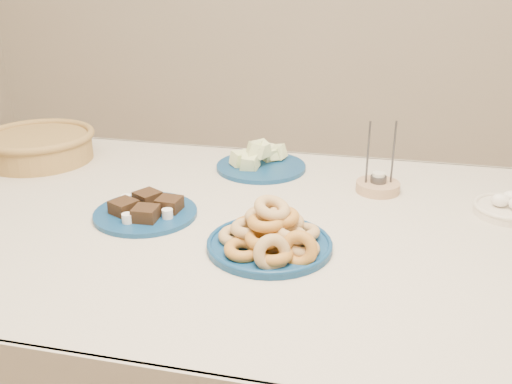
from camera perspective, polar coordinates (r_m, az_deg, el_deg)
dining_table at (r=1.43m, az=0.46°, el=-6.91°), size 1.71×1.11×0.75m
donut_platter at (r=1.24m, az=1.49°, el=-4.47°), size 0.36×0.36×0.13m
melon_plate at (r=1.73m, az=0.42°, el=3.08°), size 0.31×0.31×0.09m
brownie_plate at (r=1.44m, az=-10.97°, el=-1.85°), size 0.30×0.30×0.05m
wicker_basket at (r=1.92m, az=-20.92°, el=4.40°), size 0.40×0.40×0.09m
candle_holder at (r=1.59m, az=12.09°, el=0.68°), size 0.15×0.15×0.20m
egg_bowl at (r=1.55m, az=23.91°, el=-1.47°), size 0.19×0.19×0.06m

